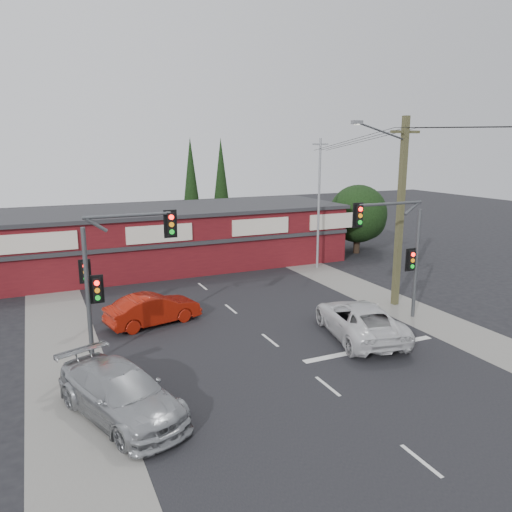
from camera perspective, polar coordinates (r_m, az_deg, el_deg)
name	(u,v)px	position (r m, az deg, el deg)	size (l,w,h in m)	color
ground	(282,350)	(21.68, 2.95, -10.65)	(120.00, 120.00, 0.00)	black
road_strip	(237,314)	(25.92, -2.14, -6.67)	(14.00, 70.00, 0.01)	black
verge_left	(62,340)	(24.24, -21.33, -8.94)	(3.00, 70.00, 0.02)	gray
verge_right	(372,294)	(30.00, 13.11, -4.30)	(3.00, 70.00, 0.02)	gray
stop_line	(370,349)	(22.26, 12.93, -10.29)	(6.50, 0.35, 0.01)	silver
white_suv	(359,320)	(23.23, 11.71, -7.13)	(2.69, 5.84, 1.62)	silver
silver_suv	(121,393)	(17.04, -15.19, -14.89)	(2.25, 5.54, 1.61)	#9FA2A4
red_sedan	(153,309)	(24.84, -11.67, -5.98)	(1.59, 4.57, 1.50)	maroon
lane_dashes	(249,323)	(24.63, -0.84, -7.68)	(0.12, 44.65, 0.01)	silver
shop_building	(161,237)	(36.19, -10.84, 2.13)	(27.30, 8.40, 4.22)	#541016
tree_cluster	(356,217)	(41.22, 11.41, 4.43)	(5.90, 5.10, 5.50)	#2D2116
conifer_near	(191,182)	(43.68, -7.43, 8.43)	(1.80, 1.80, 9.25)	#2D2116
conifer_far	(221,179)	(46.69, -4.01, 8.76)	(1.80, 1.80, 9.25)	#2D2116
traffic_mast_left	(114,265)	(20.41, -15.89, -0.97)	(3.77, 0.27, 5.97)	#47494C
traffic_mast_right	(399,242)	(25.06, 16.08, 1.51)	(3.96, 0.27, 5.97)	#47494C
pedestal_signal	(86,280)	(24.55, -18.89, -2.59)	(0.55, 0.27, 3.38)	#47494C
utility_pole	(399,206)	(27.30, 16.00, 5.47)	(4.38, 0.59, 10.00)	brown
steel_pole	(319,202)	(35.02, 7.19, 6.17)	(1.20, 0.16, 9.00)	gray
power_lines	(495,133)	(23.32, 25.61, 12.61)	(2.01, 29.00, 1.22)	black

